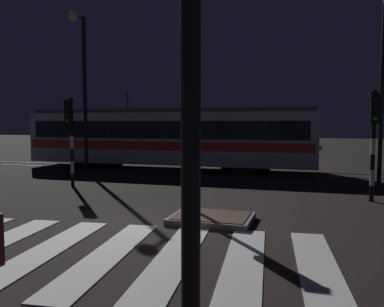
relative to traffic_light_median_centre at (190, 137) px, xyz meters
The scene contains 11 objects.
ground_plane 2.47m from the traffic_light_median_centre, 117.68° to the right, with size 120.00×120.00×0.00m, color black.
rail_near 9.61m from the traffic_light_median_centre, 93.55° to the left, with size 80.00×0.12×0.03m, color #59595E.
rail_far 11.01m from the traffic_light_median_centre, 93.08° to the left, with size 80.00×0.12×0.03m, color #59595E.
crosswalk_zebra 4.09m from the traffic_light_median_centre, 99.53° to the right, with size 8.79×5.20×0.02m.
traffic_island 2.19m from the traffic_light_median_centre, 30.21° to the right, with size 2.03×1.54×0.18m.
traffic_light_median_centre is the anchor object (origin of this frame).
traffic_light_corner_far_left 6.95m from the traffic_light_median_centre, 149.67° to the left, with size 0.36×0.42×3.49m.
traffic_light_corner_far_right 6.10m from the traffic_light_median_centre, 35.87° to the left, with size 0.36×0.42×3.53m.
street_lamp_trackside_right 10.08m from the traffic_light_median_centre, 53.44° to the left, with size 0.44×1.21×7.47m.
street_lamp_trackside_left 10.95m from the traffic_light_median_centre, 136.98° to the left, with size 0.44×1.21×7.71m.
tram 10.99m from the traffic_light_median_centre, 113.49° to the left, with size 15.72×2.58×4.15m.
Camera 1 is at (3.67, -8.98, 2.51)m, focal length 37.38 mm.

